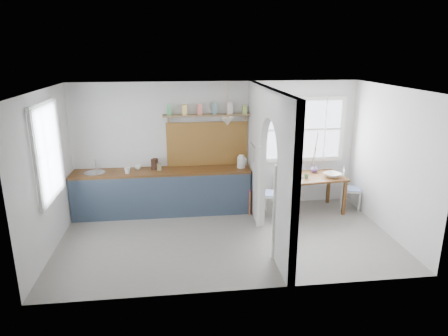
{
  "coord_description": "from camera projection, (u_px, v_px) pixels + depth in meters",
  "views": [
    {
      "loc": [
        -0.83,
        -6.34,
        3.18
      ],
      "look_at": [
        -0.0,
        0.44,
        1.16
      ],
      "focal_mm": 32.0,
      "sensor_mm": 36.0,
      "label": 1
    }
  ],
  "objects": [
    {
      "name": "towel_orange",
      "position": [
        250.0,
        204.0,
        7.93
      ],
      "size": [
        0.02,
        0.03,
        0.48
      ],
      "primitive_type": "cube",
      "color": "#C86324",
      "rests_on": "counter"
    },
    {
      "name": "bowl",
      "position": [
        332.0,
        175.0,
        7.96
      ],
      "size": [
        0.43,
        0.43,
        0.08
      ],
      "primitive_type": "imported",
      "rotation": [
        0.0,
        0.0,
        0.39
      ],
      "color": "silver",
      "rests_on": "dining_table"
    },
    {
      "name": "mug_b",
      "position": [
        138.0,
        167.0,
        7.94
      ],
      "size": [
        0.14,
        0.14,
        0.09
      ],
      "primitive_type": "imported",
      "rotation": [
        0.0,
        0.0,
        0.21
      ],
      "color": "white",
      "rests_on": "counter"
    },
    {
      "name": "plate",
      "position": [
        299.0,
        177.0,
        7.96
      ],
      "size": [
        0.23,
        0.23,
        0.02
      ],
      "primitive_type": "cylinder",
      "rotation": [
        0.0,
        0.0,
        -0.18
      ],
      "color": "#342927",
      "rests_on": "dining_table"
    },
    {
      "name": "counter",
      "position": [
        163.0,
        191.0,
        8.04
      ],
      "size": [
        3.5,
        0.6,
        0.9
      ],
      "color": "brown",
      "rests_on": "floor"
    },
    {
      "name": "knife_block",
      "position": [
        155.0,
        164.0,
        7.96
      ],
      "size": [
        0.14,
        0.16,
        0.21
      ],
      "primitive_type": "cube",
      "rotation": [
        0.0,
        0.0,
        -0.38
      ],
      "color": "black",
      "rests_on": "counter"
    },
    {
      "name": "utensil_rail",
      "position": [
        253.0,
        145.0,
        7.56
      ],
      "size": [
        0.02,
        0.5,
        0.02
      ],
      "primitive_type": "cylinder",
      "rotation": [
        1.57,
        0.0,
        0.0
      ],
      "color": "silver",
      "rests_on": "partition"
    },
    {
      "name": "chair_right",
      "position": [
        351.0,
        189.0,
        8.29
      ],
      "size": [
        0.5,
        0.5,
        0.84
      ],
      "primitive_type": null,
      "rotation": [
        0.0,
        0.0,
        1.18
      ],
      "color": "silver",
      "rests_on": "floor"
    },
    {
      "name": "kettle",
      "position": [
        241.0,
        161.0,
        8.04
      ],
      "size": [
        0.27,
        0.24,
        0.26
      ],
      "primitive_type": null,
      "rotation": [
        0.0,
        0.0,
        -0.4
      ],
      "color": "white",
      "rests_on": "counter"
    },
    {
      "name": "sink",
      "position": [
        95.0,
        173.0,
        7.74
      ],
      "size": [
        0.4,
        0.4,
        0.02
      ],
      "primitive_type": "cylinder",
      "color": "silver",
      "rests_on": "counter"
    },
    {
      "name": "towel_magenta",
      "position": [
        250.0,
        202.0,
        7.95
      ],
      "size": [
        0.02,
        0.03,
        0.51
      ],
      "primitive_type": "cube",
      "color": "#D31953",
      "rests_on": "counter"
    },
    {
      "name": "dining_table",
      "position": [
        312.0,
        193.0,
        8.14
      ],
      "size": [
        1.27,
        0.92,
        0.75
      ],
      "primitive_type": null,
      "rotation": [
        0.0,
        0.0,
        0.1
      ],
      "color": "brown",
      "rests_on": "floor"
    },
    {
      "name": "table_cup",
      "position": [
        307.0,
        176.0,
        7.86
      ],
      "size": [
        0.13,
        0.13,
        0.09
      ],
      "primitive_type": "imported",
      "rotation": [
        0.0,
        0.0,
        0.43
      ],
      "color": "#597E51",
      "rests_on": "dining_table"
    },
    {
      "name": "partition",
      "position": [
        268.0,
        157.0,
        6.76
      ],
      "size": [
        0.12,
        3.2,
        2.6
      ],
      "color": "silver",
      "rests_on": "floor"
    },
    {
      "name": "pendant_lamp",
      "position": [
        227.0,
        121.0,
        7.62
      ],
      "size": [
        0.26,
        0.26,
        0.16
      ],
      "primitive_type": "cone",
      "color": "silver",
      "rests_on": "ceiling"
    },
    {
      "name": "backsplash",
      "position": [
        207.0,
        144.0,
        8.13
      ],
      "size": [
        1.65,
        0.03,
        0.9
      ],
      "primitive_type": "cube",
      "color": "olive",
      "rests_on": "walls"
    },
    {
      "name": "jar",
      "position": [
        159.0,
        167.0,
        7.87
      ],
      "size": [
        0.11,
        0.11,
        0.14
      ],
      "primitive_type": "cylinder",
      "rotation": [
        0.0,
        0.0,
        -0.33
      ],
      "color": "#827651",
      "rests_on": "counter"
    },
    {
      "name": "mug_a",
      "position": [
        127.0,
        171.0,
        7.68
      ],
      "size": [
        0.14,
        0.14,
        0.11
      ],
      "primitive_type": "imported",
      "rotation": [
        0.0,
        0.0,
        -0.24
      ],
      "color": "white",
      "rests_on": "counter"
    },
    {
      "name": "kitchen_window",
      "position": [
        46.0,
        152.0,
        6.24
      ],
      "size": [
        0.1,
        1.16,
        1.5
      ],
      "primitive_type": null,
      "color": "white",
      "rests_on": "walls"
    },
    {
      "name": "ceiling",
      "position": [
        227.0,
        89.0,
        6.3
      ],
      "size": [
        5.8,
        3.2,
        0.01
      ],
      "primitive_type": "cube",
      "color": "silver",
      "rests_on": "walls"
    },
    {
      "name": "nook_window",
      "position": [
        303.0,
        130.0,
        8.28
      ],
      "size": [
        1.76,
        0.1,
        1.3
      ],
      "primitive_type": null,
      "color": "white",
      "rests_on": "walls"
    },
    {
      "name": "chair_left",
      "position": [
        274.0,
        194.0,
        7.93
      ],
      "size": [
        0.52,
        0.52,
        0.88
      ],
      "primitive_type": null,
      "rotation": [
        0.0,
        0.0,
        -1.94
      ],
      "color": "silver",
      "rests_on": "floor"
    },
    {
      "name": "walls",
      "position": [
        227.0,
        167.0,
        6.67
      ],
      "size": [
        5.81,
        3.21,
        2.6
      ],
      "color": "silver",
      "rests_on": "floor"
    },
    {
      "name": "vase",
      "position": [
        314.0,
        169.0,
        8.24
      ],
      "size": [
        0.2,
        0.2,
        0.16
      ],
      "primitive_type": "imported",
      "rotation": [
        0.0,
        0.0,
        0.29
      ],
      "color": "#5B436F",
      "rests_on": "dining_table"
    },
    {
      "name": "floor",
      "position": [
        227.0,
        238.0,
        7.04
      ],
      "size": [
        5.8,
        3.2,
        0.01
      ],
      "primitive_type": "cube",
      "color": "gray",
      "rests_on": "ground"
    },
    {
      "name": "shelf",
      "position": [
        207.0,
        113.0,
        7.87
      ],
      "size": [
        1.75,
        0.2,
        0.21
      ],
      "color": "brown",
      "rests_on": "walls"
    }
  ]
}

